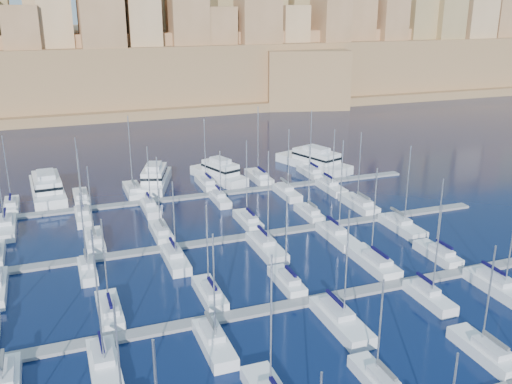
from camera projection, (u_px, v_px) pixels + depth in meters
name	position (u px, v px, depth m)	size (l,w,h in m)	color
ground	(272.00, 263.00, 80.92)	(600.00, 600.00, 0.00)	black
pontoon_mid_near	(308.00, 302.00, 70.17)	(84.00, 2.00, 0.40)	slate
pontoon_mid_far	(248.00, 236.00, 89.75)	(84.00, 2.00, 0.40)	slate
pontoon_far	(210.00, 195.00, 109.33)	(84.00, 2.00, 0.40)	slate
sailboat_3	(379.00, 381.00, 54.56)	(2.38, 7.92, 11.62)	white
sailboat_4	(485.00, 351.00, 59.25)	(2.65, 8.85, 12.75)	white
sailboat_13	(110.00, 311.00, 67.00)	(2.60, 8.67, 12.41)	white
sailboat_14	(210.00, 294.00, 70.95)	(2.55, 8.51, 12.57)	white
sailboat_15	(287.00, 281.00, 74.12)	(2.39, 7.96, 12.59)	white
sailboat_16	(373.00, 262.00, 79.62)	(3.09, 10.29, 14.52)	white
sailboat_17	(438.00, 254.00, 82.21)	(2.56, 8.52, 12.23)	white
sailboat_19	(104.00, 366.00, 56.74)	(2.84, 9.48, 15.97)	white
sailboat_20	(214.00, 343.00, 60.74)	(2.69, 8.98, 13.79)	white
sailboat_21	(340.00, 320.00, 64.96)	(3.14, 10.48, 14.69)	white
sailboat_22	(429.00, 297.00, 70.27)	(2.43, 8.12, 13.23)	white
sailboat_23	(500.00, 288.00, 72.35)	(3.22, 10.75, 16.72)	white
sailboat_25	(94.00, 241.00, 86.78)	(2.68, 8.95, 12.65)	white
sailboat_26	(161.00, 232.00, 89.98)	(2.57, 8.56, 13.15)	white
sailboat_27	(248.00, 221.00, 94.82)	(2.59, 8.63, 14.60)	white
sailboat_28	(309.00, 213.00, 98.15)	(2.36, 7.86, 11.87)	white
sailboat_29	(359.00, 204.00, 102.49)	(3.00, 9.99, 14.11)	white
sailboat_31	(87.00, 270.00, 77.29)	(2.24, 7.47, 12.22)	white
sailboat_32	(175.00, 259.00, 80.58)	(2.69, 8.95, 12.69)	white
sailboat_33	(266.00, 247.00, 84.48)	(3.07, 10.24, 15.87)	white
sailboat_34	(337.00, 235.00, 88.67)	(2.89, 9.65, 16.39)	white
sailboat_35	(402.00, 226.00, 92.42)	(2.98, 9.94, 14.56)	white
sailboat_36	(12.00, 205.00, 101.93)	(2.45, 8.16, 13.69)	white
sailboat_37	(81.00, 197.00, 106.16)	(2.63, 8.78, 12.34)	white
sailboat_38	(133.00, 191.00, 109.81)	(2.93, 9.78, 15.55)	white
sailboat_39	(207.00, 183.00, 114.31)	(2.74, 9.12, 14.09)	white
sailboat_40	(259.00, 177.00, 118.43)	(2.99, 9.95, 15.70)	white
sailboat_41	(311.00, 172.00, 121.89)	(2.71, 9.02, 14.30)	white
sailboat_42	(6.00, 227.00, 91.94)	(3.10, 10.34, 16.95)	white
sailboat_43	(83.00, 216.00, 96.79)	(2.53, 8.44, 12.99)	white
sailboat_44	(150.00, 208.00, 100.76)	(2.40, 8.00, 12.31)	white
sailboat_45	(220.00, 199.00, 105.25)	(2.26, 7.52, 10.29)	white
sailboat_46	(287.00, 192.00, 108.96)	(2.67, 8.89, 13.46)	white
sailboat_47	(331.00, 187.00, 111.99)	(2.72, 9.07, 12.73)	white
motor_yacht_a	(47.00, 188.00, 108.56)	(6.62, 18.93, 5.25)	white
motor_yacht_b	(155.00, 179.00, 114.10)	(9.56, 16.53, 5.25)	white
motor_yacht_c	(219.00, 173.00, 118.08)	(9.00, 15.55, 5.25)	white
motor_yacht_d	(314.00, 160.00, 127.29)	(11.65, 19.72, 5.25)	white
fortified_city	(118.00, 60.00, 214.40)	(460.00, 108.95, 59.52)	brown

